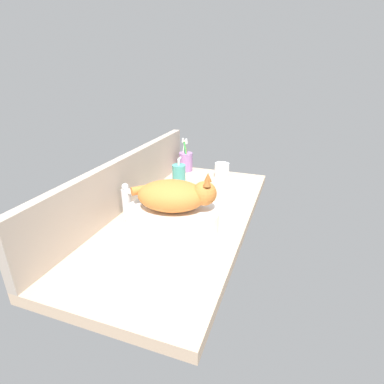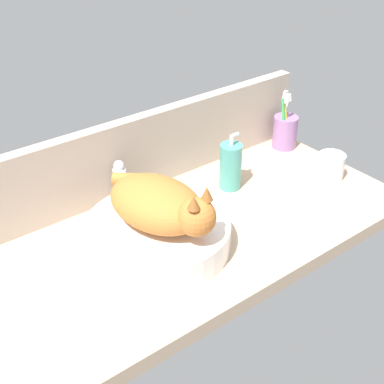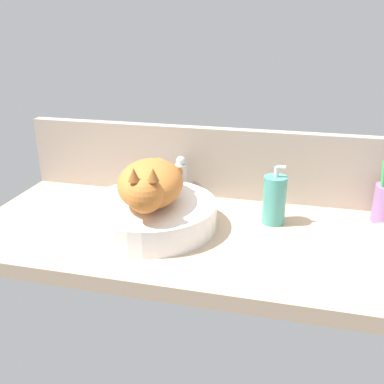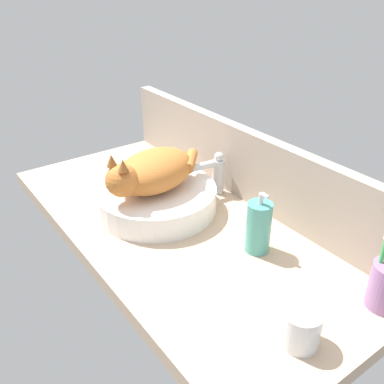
% 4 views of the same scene
% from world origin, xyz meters
% --- Properties ---
extents(ground_plane, '(1.16, 0.54, 0.04)m').
position_xyz_m(ground_plane, '(0.00, 0.00, -0.02)').
color(ground_plane, tan).
extents(backsplash_panel, '(1.16, 0.04, 0.22)m').
position_xyz_m(backsplash_panel, '(0.00, 0.25, 0.11)').
color(backsplash_panel, '#AD9E8E').
rests_on(backsplash_panel, ground_plane).
extents(sink_basin, '(0.35, 0.35, 0.07)m').
position_xyz_m(sink_basin, '(-0.10, -0.01, 0.04)').
color(sink_basin, white).
rests_on(sink_basin, ground_plane).
extents(cat, '(0.22, 0.32, 0.14)m').
position_xyz_m(cat, '(-0.10, -0.02, 0.13)').
color(cat, '#CC7533').
rests_on(cat, sink_basin).
extents(faucet, '(0.04, 0.12, 0.14)m').
position_xyz_m(faucet, '(-0.08, 0.19, 0.07)').
color(faucet, silver).
rests_on(faucet, ground_plane).
extents(soap_dispenser, '(0.06, 0.06, 0.17)m').
position_xyz_m(soap_dispenser, '(0.22, 0.09, 0.07)').
color(soap_dispenser, teal).
rests_on(soap_dispenser, ground_plane).
extents(water_glass, '(0.08, 0.08, 0.08)m').
position_xyz_m(water_glass, '(0.48, -0.05, 0.03)').
color(water_glass, white).
rests_on(water_glass, ground_plane).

